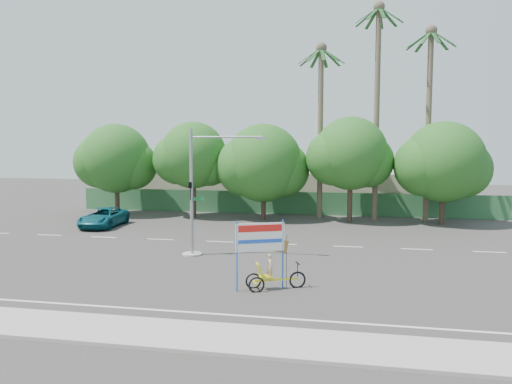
# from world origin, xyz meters

# --- Properties ---
(ground) EXTENTS (120.00, 120.00, 0.00)m
(ground) POSITION_xyz_m (0.00, 0.00, 0.00)
(ground) COLOR #33302D
(ground) RESTS_ON ground
(sidewalk_near) EXTENTS (50.00, 2.40, 0.12)m
(sidewalk_near) POSITION_xyz_m (0.00, -7.50, 0.06)
(sidewalk_near) COLOR gray
(sidewalk_near) RESTS_ON ground
(fence) EXTENTS (38.00, 0.08, 2.00)m
(fence) POSITION_xyz_m (0.00, 21.50, 1.00)
(fence) COLOR #336B3D
(fence) RESTS_ON ground
(building_left) EXTENTS (12.00, 8.00, 4.00)m
(building_left) POSITION_xyz_m (-10.00, 26.00, 2.00)
(building_left) COLOR #BDB196
(building_left) RESTS_ON ground
(building_right) EXTENTS (14.00, 8.00, 3.60)m
(building_right) POSITION_xyz_m (8.00, 26.00, 1.80)
(building_right) COLOR #BDB196
(building_right) RESTS_ON ground
(tree_far_left) EXTENTS (7.14, 6.00, 7.96)m
(tree_far_left) POSITION_xyz_m (-14.05, 18.00, 4.76)
(tree_far_left) COLOR #473828
(tree_far_left) RESTS_ON ground
(tree_left) EXTENTS (6.66, 5.60, 8.07)m
(tree_left) POSITION_xyz_m (-7.05, 18.00, 5.06)
(tree_left) COLOR #473828
(tree_left) RESTS_ON ground
(tree_center) EXTENTS (7.62, 6.40, 7.85)m
(tree_center) POSITION_xyz_m (-1.05, 18.00, 4.47)
(tree_center) COLOR #473828
(tree_center) RESTS_ON ground
(tree_right) EXTENTS (6.90, 5.80, 8.36)m
(tree_right) POSITION_xyz_m (5.95, 18.00, 5.24)
(tree_right) COLOR #473828
(tree_right) RESTS_ON ground
(tree_far_right) EXTENTS (7.38, 6.20, 7.94)m
(tree_far_right) POSITION_xyz_m (12.95, 18.00, 4.64)
(tree_far_right) COLOR #473828
(tree_far_right) RESTS_ON ground
(palm_tall) EXTENTS (3.73, 3.79, 17.45)m
(palm_tall) POSITION_xyz_m (8.00, 19.50, 10.46)
(palm_tall) COLOR #70604C
(palm_tall) RESTS_ON ground
(palm_mid) EXTENTS (3.73, 3.79, 15.45)m
(palm_mid) POSITION_xyz_m (12.00, 19.50, 9.40)
(palm_mid) COLOR #70604C
(palm_mid) RESTS_ON ground
(palm_short) EXTENTS (3.73, 3.79, 14.45)m
(palm_short) POSITION_xyz_m (3.50, 19.50, 8.86)
(palm_short) COLOR #70604C
(palm_short) RESTS_ON ground
(traffic_signal) EXTENTS (4.72, 1.10, 7.00)m
(traffic_signal) POSITION_xyz_m (-2.20, 3.98, 2.92)
(traffic_signal) COLOR gray
(traffic_signal) RESTS_ON ground
(trike_billboard) EXTENTS (2.84, 1.44, 3.02)m
(trike_billboard) POSITION_xyz_m (2.73, -1.78, 1.21)
(trike_billboard) COLOR black
(trike_billboard) RESTS_ON ground
(pickup_truck) EXTENTS (2.70, 5.26, 1.42)m
(pickup_truck) POSITION_xyz_m (-12.11, 11.98, 0.71)
(pickup_truck) COLOR #0D5360
(pickup_truck) RESTS_ON ground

